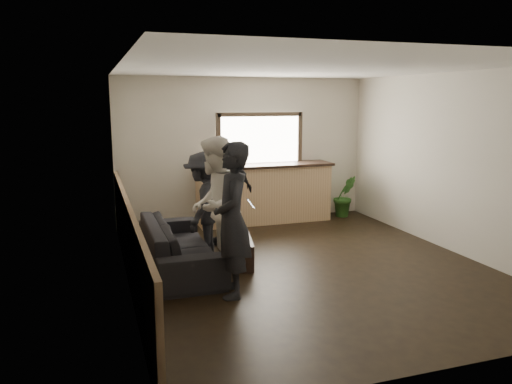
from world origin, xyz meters
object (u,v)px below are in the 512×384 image
object	(u,v)px
coffee_table	(235,252)
person_a	(232,220)
bar_counter	(264,190)
potted_plant	(345,196)
person_b	(215,206)
person_d	(227,193)
sofa	(179,245)
person_c	(204,205)
cup_a	(231,233)
cup_b	(246,238)

from	to	relation	value
coffee_table	person_a	world-z (taller)	person_a
bar_counter	coffee_table	size ratio (longest dim) A/B	3.15
potted_plant	person_a	distance (m)	4.73
potted_plant	coffee_table	bearing A→B (deg)	-143.32
coffee_table	potted_plant	distance (m)	3.72
person_b	person_a	bearing A→B (deg)	25.91
person_b	bar_counter	bearing A→B (deg)	173.68
bar_counter	potted_plant	bearing A→B (deg)	-3.20
coffee_table	person_b	distance (m)	0.86
person_b	person_d	bearing A→B (deg)	-176.05
sofa	coffee_table	bearing A→B (deg)	-97.17
person_b	person_c	xyz separation A→B (m)	(0.00, 0.73, -0.14)
cup_a	potted_plant	size ratio (longest dim) A/B	0.14
sofa	coffee_table	xyz separation A→B (m)	(0.80, -0.10, -0.15)
coffee_table	cup_a	distance (m)	0.30
sofa	bar_counter	bearing A→B (deg)	-42.87
cup_a	person_c	xyz separation A→B (m)	(-0.33, 0.32, 0.38)
person_a	person_b	xyz separation A→B (m)	(-0.00, 0.88, 0.00)
person_d	cup_b	bearing A→B (deg)	66.91
person_c	potted_plant	bearing A→B (deg)	144.23
potted_plant	person_c	world-z (taller)	person_c
sofa	cup_b	bearing A→B (deg)	-103.73
coffee_table	cup_a	size ratio (longest dim) A/B	7.36
bar_counter	person_d	size ratio (longest dim) A/B	1.56
person_c	person_b	bearing A→B (deg)	27.00
bar_counter	cup_a	bearing A→B (deg)	-120.74
cup_a	person_a	bearing A→B (deg)	-104.46
cup_a	person_c	distance (m)	0.60
sofa	person_b	xyz separation A→B (m)	(0.45, -0.33, 0.61)
sofa	person_d	size ratio (longest dim) A/B	1.33
cup_b	potted_plant	world-z (taller)	potted_plant
person_d	cup_a	bearing A→B (deg)	57.15
potted_plant	person_b	xyz separation A→B (m)	(-3.33, -2.44, 0.52)
bar_counter	cup_b	world-z (taller)	bar_counter
cup_a	person_a	size ratio (longest dim) A/B	0.06
cup_a	person_b	size ratio (longest dim) A/B	0.06
sofa	cup_b	distance (m)	0.95
cup_a	person_b	xyz separation A→B (m)	(-0.33, -0.41, 0.52)
person_a	person_c	xyz separation A→B (m)	(-0.00, 1.61, -0.14)
sofa	cup_a	bearing A→B (deg)	-84.11
bar_counter	potted_plant	xyz separation A→B (m)	(1.73, -0.10, -0.22)
cup_a	sofa	bearing A→B (deg)	-174.06
cup_b	person_c	size ratio (longest dim) A/B	0.06
person_a	person_c	bearing A→B (deg)	-168.67
bar_counter	potted_plant	distance (m)	1.74
sofa	person_a	distance (m)	1.43
cup_b	person_c	xyz separation A→B (m)	(-0.47, 0.63, 0.38)
potted_plant	person_c	size ratio (longest dim) A/B	0.53
coffee_table	person_a	size ratio (longest dim) A/B	0.45
cup_a	coffee_table	bearing A→B (deg)	-84.51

